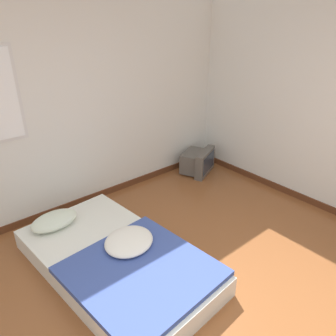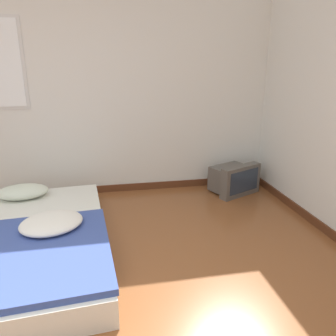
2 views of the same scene
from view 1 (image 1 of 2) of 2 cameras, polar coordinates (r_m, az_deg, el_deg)
name	(u,v)px [view 1 (image 1 of 2)]	position (r m, az deg, el deg)	size (l,w,h in m)	color
wall_back	(46,115)	(4.06, -20.41, 8.69)	(7.67, 0.08, 2.60)	silver
mattress_bed	(116,259)	(3.42, -9.06, -15.46)	(1.32, 2.18, 0.36)	silver
crt_tv	(198,162)	(5.28, 5.23, 1.13)	(0.65, 0.59, 0.39)	#56514C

